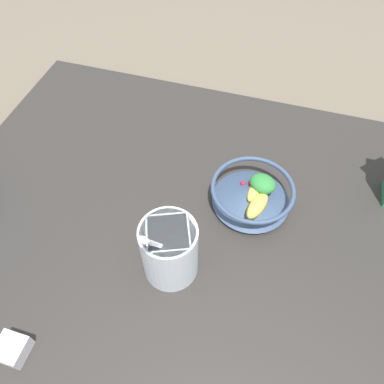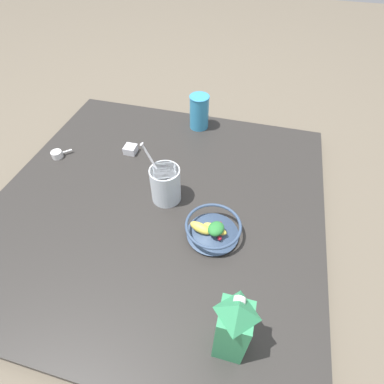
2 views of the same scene
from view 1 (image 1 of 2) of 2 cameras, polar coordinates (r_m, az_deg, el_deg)
ground_plane at (r=0.80m, az=-1.97°, el=-14.72°), size 6.00×6.00×0.00m
countertop at (r=0.78m, az=-2.01°, el=-14.20°), size 1.20×1.20×0.04m
fruit_bowl at (r=0.83m, az=9.24°, el=-0.24°), size 0.18×0.18×0.08m
yogurt_tub at (r=0.71m, az=-3.47°, el=-8.62°), size 0.13×0.11×0.24m
spice_jar at (r=0.77m, az=-25.68°, el=-20.81°), size 0.05×0.05×0.03m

